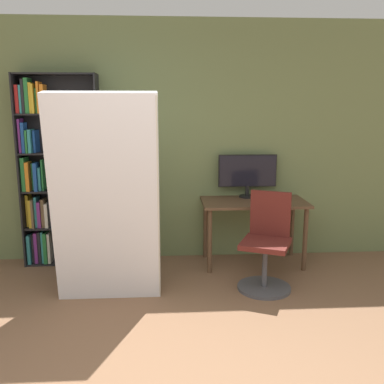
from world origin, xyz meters
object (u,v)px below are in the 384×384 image
(monitor, at_px, (247,173))
(mattress_near, at_px, (106,200))
(bookshelf, at_px, (51,174))
(office_chair, at_px, (266,250))
(mattress_far, at_px, (110,194))

(monitor, distance_m, mattress_near, 1.78)
(bookshelf, bearing_deg, mattress_near, -54.33)
(monitor, height_order, bookshelf, bookshelf)
(monitor, relative_size, office_chair, 0.71)
(office_chair, relative_size, bookshelf, 0.45)
(mattress_near, bearing_deg, bookshelf, 125.67)
(monitor, height_order, mattress_far, mattress_far)
(mattress_near, distance_m, mattress_far, 0.26)
(monitor, xyz_separation_m, office_chair, (0.04, -0.84, -0.63))
(bookshelf, xyz_separation_m, mattress_near, (0.74, -1.03, -0.08))
(bookshelf, bearing_deg, office_chair, -20.54)
(monitor, xyz_separation_m, bookshelf, (-2.19, -0.00, 0.01))
(office_chair, height_order, bookshelf, bookshelf)
(monitor, bearing_deg, bookshelf, -179.99)
(bookshelf, relative_size, mattress_far, 1.11)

